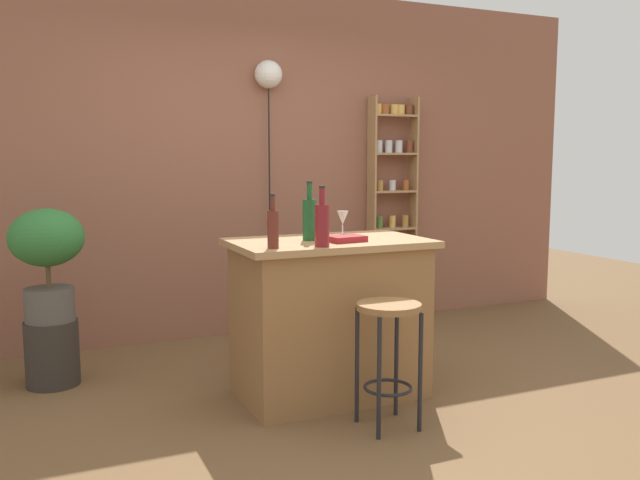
# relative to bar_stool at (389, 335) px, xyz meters

# --- Properties ---
(ground) EXTENTS (12.00, 12.00, 0.00)m
(ground) POSITION_rel_bar_stool_xyz_m (-0.08, 0.28, -0.51)
(ground) COLOR brown
(back_wall) EXTENTS (6.40, 0.10, 2.80)m
(back_wall) POSITION_rel_bar_stool_xyz_m (-0.08, 2.23, 0.89)
(back_wall) COLOR #8C5642
(back_wall) RESTS_ON ground
(kitchen_counter) EXTENTS (1.17, 0.71, 0.96)m
(kitchen_counter) POSITION_rel_bar_stool_xyz_m (-0.08, 0.58, -0.02)
(kitchen_counter) COLOR olive
(kitchen_counter) RESTS_ON ground
(bar_stool) EXTENTS (0.34, 0.34, 0.68)m
(bar_stool) POSITION_rel_bar_stool_xyz_m (0.00, 0.00, 0.00)
(bar_stool) COLOR black
(bar_stool) RESTS_ON ground
(spice_shelf) EXTENTS (0.44, 0.15, 1.97)m
(spice_shelf) POSITION_rel_bar_stool_xyz_m (1.23, 2.09, 0.53)
(spice_shelf) COLOR #A87F51
(spice_shelf) RESTS_ON ground
(plant_stool) EXTENTS (0.33, 0.33, 0.42)m
(plant_stool) POSITION_rel_bar_stool_xyz_m (-1.62, 1.45, -0.30)
(plant_stool) COLOR #2D2823
(plant_stool) RESTS_ON ground
(potted_plant) EXTENTS (0.46, 0.41, 0.71)m
(potted_plant) POSITION_rel_bar_stool_xyz_m (-1.62, 1.45, 0.35)
(potted_plant) COLOR #514C47
(potted_plant) RESTS_ON plant_stool
(bottle_sauce_amber) EXTENTS (0.08, 0.08, 0.34)m
(bottle_sauce_amber) POSITION_rel_bar_stool_xyz_m (-0.25, 0.31, 0.58)
(bottle_sauce_amber) COLOR maroon
(bottle_sauce_amber) RESTS_ON kitchen_counter
(bottle_vinegar) EXTENTS (0.08, 0.08, 0.35)m
(bottle_vinegar) POSITION_rel_bar_stool_xyz_m (-0.20, 0.60, 0.58)
(bottle_vinegar) COLOR #194C23
(bottle_vinegar) RESTS_ON kitchen_counter
(bottle_wine_red) EXTENTS (0.06, 0.06, 0.29)m
(bottle_wine_red) POSITION_rel_bar_stool_xyz_m (-0.52, 0.35, 0.56)
(bottle_wine_red) COLOR #5B2319
(bottle_wine_red) RESTS_ON kitchen_counter
(wine_glass_left) EXTENTS (0.07, 0.07, 0.16)m
(wine_glass_left) POSITION_rel_bar_stool_xyz_m (-0.03, 0.85, 0.57)
(wine_glass_left) COLOR silver
(wine_glass_left) RESTS_ON kitchen_counter
(wine_glass_center) EXTENTS (0.07, 0.07, 0.16)m
(wine_glass_center) POSITION_rel_bar_stool_xyz_m (0.04, 0.65, 0.57)
(wine_glass_center) COLOR silver
(wine_glass_center) RESTS_ON kitchen_counter
(cookbook) EXTENTS (0.23, 0.17, 0.03)m
(cookbook) POSITION_rel_bar_stool_xyz_m (-0.03, 0.46, 0.47)
(cookbook) COLOR maroon
(cookbook) RESTS_ON kitchen_counter
(pendant_globe_light) EXTENTS (0.22, 0.22, 2.22)m
(pendant_globe_light) POSITION_rel_bar_stool_xyz_m (0.09, 2.12, 1.57)
(pendant_globe_light) COLOR black
(pendant_globe_light) RESTS_ON ground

